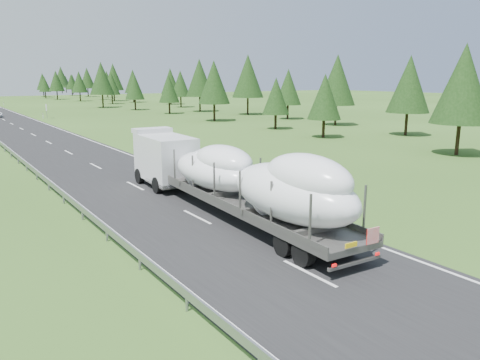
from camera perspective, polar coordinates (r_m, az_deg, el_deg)
ground at (r=18.66m, az=8.41°, el=-11.23°), size 400.00×400.00×0.00m
highway_sign at (r=94.61m, az=-22.54°, el=8.05°), size 0.08×0.90×2.60m
tree_line_right at (r=116.76m, az=-8.59°, el=11.88°), size 27.86×270.77×12.59m
boat_truck at (r=25.35m, az=-1.16°, el=0.68°), size 3.65×20.88×4.28m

